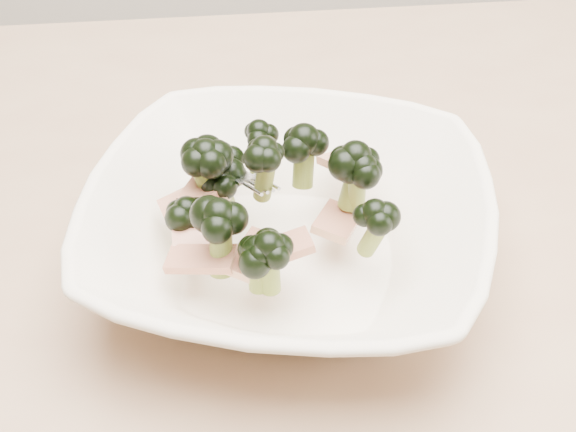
# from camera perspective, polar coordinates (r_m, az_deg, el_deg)

# --- Properties ---
(dining_table) EXTENTS (1.20, 0.80, 0.75)m
(dining_table) POSITION_cam_1_polar(r_m,az_deg,el_deg) (0.75, 3.11, -5.73)
(dining_table) COLOR tan
(dining_table) RESTS_ON ground
(broccoli_dish) EXTENTS (0.37, 0.37, 0.13)m
(broccoli_dish) POSITION_cam_1_polar(r_m,az_deg,el_deg) (0.61, -0.16, -0.62)
(broccoli_dish) COLOR white
(broccoli_dish) RESTS_ON dining_table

